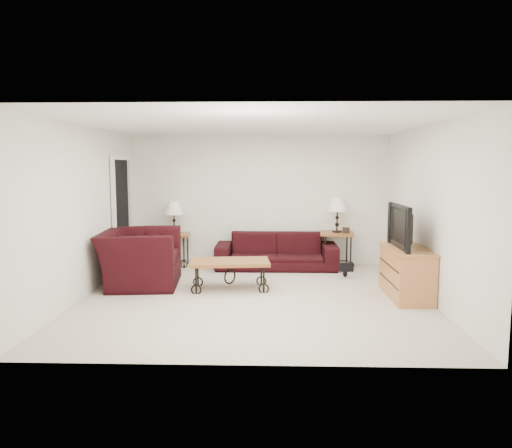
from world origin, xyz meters
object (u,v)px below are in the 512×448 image
(sofa, at_px, (276,251))
(coffee_table, at_px, (230,275))
(tv_stand, at_px, (406,273))
(armchair, at_px, (140,258))
(side_table_left, at_px, (175,250))
(lamp_right, at_px, (337,215))
(side_table_right, at_px, (336,249))
(backpack, at_px, (345,263))
(television, at_px, (407,226))
(lamp_left, at_px, (174,218))

(sofa, bearing_deg, coffee_table, -115.00)
(tv_stand, bearing_deg, armchair, 171.63)
(side_table_left, distance_m, lamp_right, 3.20)
(lamp_right, distance_m, coffee_table, 2.71)
(side_table_right, distance_m, coffee_table, 2.60)
(side_table_right, height_order, backpack, side_table_right)
(side_table_left, xyz_separation_m, television, (3.83, -2.16, 0.74))
(side_table_right, bearing_deg, lamp_left, 180.00)
(coffee_table, height_order, armchair, armchair)
(television, height_order, backpack, television)
(sofa, height_order, coffee_table, sofa)
(side_table_left, distance_m, lamp_left, 0.63)
(lamp_right, relative_size, coffee_table, 0.55)
(lamp_left, height_order, backpack, lamp_left)
(lamp_left, distance_m, backpack, 3.35)
(sofa, distance_m, coffee_table, 1.76)
(side_table_left, bearing_deg, coffee_table, -55.43)
(side_table_right, distance_m, tv_stand, 2.28)
(side_table_right, height_order, tv_stand, tv_stand)
(lamp_right, bearing_deg, backpack, -87.38)
(lamp_right, xyz_separation_m, backpack, (0.04, -0.86, -0.77))
(armchair, bearing_deg, side_table_right, -70.73)
(coffee_table, bearing_deg, television, -8.34)
(lamp_right, relative_size, television, 0.61)
(side_table_right, distance_m, armchair, 3.71)
(television, bearing_deg, coffee_table, -98.34)
(sofa, xyz_separation_m, coffee_table, (-0.74, -1.59, -0.10))
(lamp_right, bearing_deg, coffee_table, -136.96)
(side_table_left, distance_m, backpack, 3.28)
(armchair, bearing_deg, backpack, -83.96)
(television, distance_m, backpack, 1.67)
(backpack, bearing_deg, armchair, -174.29)
(lamp_right, height_order, tv_stand, lamp_right)
(sofa, relative_size, television, 2.06)
(side_table_left, relative_size, television, 0.57)
(side_table_left, relative_size, side_table_right, 0.93)
(coffee_table, bearing_deg, tv_stand, -8.27)
(side_table_left, height_order, backpack, side_table_left)
(side_table_right, xyz_separation_m, television, (0.71, -2.16, 0.72))
(lamp_right, relative_size, tv_stand, 0.55)
(lamp_right, height_order, television, television)
(armchair, relative_size, television, 1.25)
(sofa, relative_size, armchair, 1.65)
(coffee_table, relative_size, tv_stand, 1.00)
(lamp_left, xyz_separation_m, television, (3.83, -2.16, 0.11))
(lamp_right, height_order, backpack, lamp_right)
(lamp_left, xyz_separation_m, tv_stand, (3.85, -2.16, -0.57))
(side_table_left, height_order, armchair, armchair)
(lamp_left, relative_size, television, 0.57)
(lamp_left, relative_size, backpack, 1.32)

